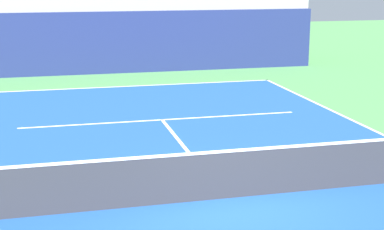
# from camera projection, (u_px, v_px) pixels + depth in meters

# --- Properties ---
(ground_plane) EXTENTS (80.00, 80.00, 0.00)m
(ground_plane) POSITION_uv_depth(u_px,v_px,m) (226.00, 199.00, 11.16)
(ground_plane) COLOR #4C8C4C
(court_surface) EXTENTS (11.00, 24.00, 0.01)m
(court_surface) POSITION_uv_depth(u_px,v_px,m) (226.00, 198.00, 11.16)
(court_surface) COLOR #1E4C99
(court_surface) RESTS_ON ground_plane
(baseline_far) EXTENTS (11.00, 0.10, 0.00)m
(baseline_far) POSITION_uv_depth(u_px,v_px,m) (135.00, 86.00, 22.43)
(baseline_far) COLOR white
(baseline_far) RESTS_ON court_surface
(service_line_far) EXTENTS (8.26, 0.10, 0.00)m
(service_line_far) POSITION_uv_depth(u_px,v_px,m) (162.00, 120.00, 17.20)
(service_line_far) COLOR white
(service_line_far) RESTS_ON court_surface
(centre_service_line) EXTENTS (0.10, 6.40, 0.00)m
(centre_service_line) POSITION_uv_depth(u_px,v_px,m) (187.00, 151.00, 14.18)
(centre_service_line) COLOR white
(centre_service_line) RESTS_ON court_surface
(back_wall) EXTENTS (17.50, 0.30, 2.67)m
(back_wall) POSITION_uv_depth(u_px,v_px,m) (123.00, 42.00, 25.26)
(back_wall) COLOR navy
(back_wall) RESTS_ON ground_plane
(stands_tier_lower) EXTENTS (17.50, 2.40, 3.23)m
(stands_tier_lower) POSITION_uv_depth(u_px,v_px,m) (119.00, 33.00, 26.46)
(stands_tier_lower) COLOR #9E9E99
(stands_tier_lower) RESTS_ON ground_plane
(stands_tier_upper) EXTENTS (17.50, 2.40, 3.98)m
(stands_tier_upper) POSITION_uv_depth(u_px,v_px,m) (113.00, 21.00, 28.64)
(stands_tier_upper) COLOR #9E9E99
(stands_tier_upper) RESTS_ON ground_plane
(tennis_net) EXTENTS (11.08, 0.08, 1.07)m
(tennis_net) POSITION_uv_depth(u_px,v_px,m) (226.00, 174.00, 11.04)
(tennis_net) COLOR black
(tennis_net) RESTS_ON court_surface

